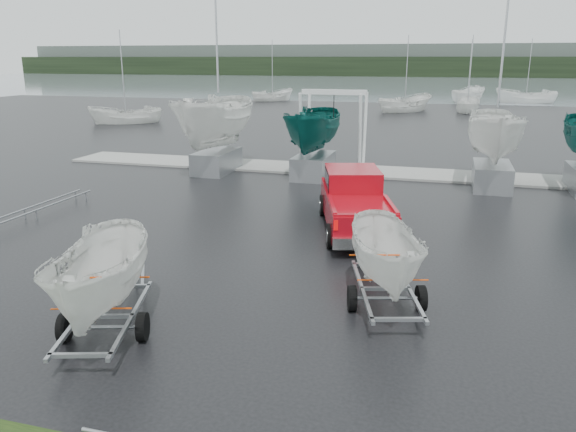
# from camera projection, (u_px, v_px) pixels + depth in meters

# --- Properties ---
(ground_plane) EXTENTS (120.00, 120.00, 0.00)m
(ground_plane) POSITION_uv_depth(u_px,v_px,m) (256.00, 250.00, 17.10)
(ground_plane) COLOR black
(ground_plane) RESTS_ON ground
(lake) EXTENTS (300.00, 300.00, 0.00)m
(lake) POSITION_uv_depth(u_px,v_px,m) (424.00, 88.00, 109.62)
(lake) COLOR slate
(lake) RESTS_ON ground
(dock) EXTENTS (30.00, 3.00, 0.12)m
(dock) POSITION_uv_depth(u_px,v_px,m) (338.00, 170.00, 29.12)
(dock) COLOR #999994
(dock) RESTS_ON ground
(treeline) EXTENTS (300.00, 8.00, 6.00)m
(treeline) POSITION_uv_depth(u_px,v_px,m) (436.00, 67.00, 173.56)
(treeline) COLOR black
(treeline) RESTS_ON ground
(far_hill) EXTENTS (300.00, 6.00, 10.00)m
(far_hill) POSITION_uv_depth(u_px,v_px,m) (437.00, 60.00, 180.41)
(far_hill) COLOR #4C5651
(far_hill) RESTS_ON ground
(pickup_truck) EXTENTS (3.50, 6.13, 1.93)m
(pickup_truck) POSITION_uv_depth(u_px,v_px,m) (354.00, 199.00, 19.13)
(pickup_truck) COLOR #9A0813
(pickup_truck) RESTS_ON ground
(trailer_hitched) EXTENTS (2.13, 3.79, 4.48)m
(trailer_hitched) POSITION_uv_depth(u_px,v_px,m) (390.00, 207.00, 12.58)
(trailer_hitched) COLOR #909398
(trailer_hitched) RESTS_ON ground
(trailer_parked) EXTENTS (2.20, 3.79, 4.83)m
(trailer_parked) POSITION_uv_depth(u_px,v_px,m) (96.00, 216.00, 11.13)
(trailer_parked) COLOR #909398
(trailer_parked) RESTS_ON ground
(boat_hoist) EXTENTS (3.30, 2.18, 4.12)m
(boat_hoist) POSITION_uv_depth(u_px,v_px,m) (334.00, 119.00, 28.48)
(boat_hoist) COLOR silver
(boat_hoist) RESTS_ON ground
(keelboat_0) EXTENTS (2.78, 3.20, 10.96)m
(keelboat_0) POSITION_uv_depth(u_px,v_px,m) (214.00, 84.00, 27.65)
(keelboat_0) COLOR #909398
(keelboat_0) RESTS_ON ground
(keelboat_1) EXTENTS (2.25, 3.20, 7.09)m
(keelboat_1) POSITION_uv_depth(u_px,v_px,m) (314.00, 104.00, 26.73)
(keelboat_1) COLOR #909398
(keelboat_1) RESTS_ON ground
(keelboat_2) EXTENTS (2.38, 3.20, 10.55)m
(keelboat_2) POSITION_uv_depth(u_px,v_px,m) (499.00, 103.00, 24.30)
(keelboat_2) COLOR #909398
(keelboat_2) RESTS_ON ground
(mast_rack_0) EXTENTS (0.56, 6.50, 0.06)m
(mast_rack_0) POSITION_uv_depth(u_px,v_px,m) (30.00, 210.00, 20.32)
(mast_rack_0) COLOR #909398
(mast_rack_0) RESTS_ON ground
(moored_boat_0) EXTENTS (3.39, 3.37, 11.22)m
(moored_boat_0) POSITION_uv_depth(u_px,v_px,m) (126.00, 123.00, 50.22)
(moored_boat_0) COLOR silver
(moored_boat_0) RESTS_ON ground
(moored_boat_1) EXTENTS (4.05, 4.06, 11.78)m
(moored_boat_1) POSITION_uv_depth(u_px,v_px,m) (404.00, 112.00, 61.24)
(moored_boat_1) COLOR silver
(moored_boat_1) RESTS_ON ground
(moored_boat_2) EXTENTS (2.59, 2.65, 11.22)m
(moored_boat_2) POSITION_uv_depth(u_px,v_px,m) (467.00, 112.00, 60.75)
(moored_boat_2) COLOR silver
(moored_boat_2) RESTS_ON ground
(moored_boat_3) EXTENTS (3.07, 3.00, 11.77)m
(moored_boat_3) POSITION_uv_depth(u_px,v_px,m) (525.00, 103.00, 72.88)
(moored_boat_3) COLOR silver
(moored_boat_3) RESTS_ON ground
(moored_boat_4) EXTENTS (3.50, 3.51, 11.26)m
(moored_boat_4) POSITION_uv_depth(u_px,v_px,m) (273.00, 101.00, 76.40)
(moored_boat_4) COLOR silver
(moored_boat_4) RESTS_ON ground
(moored_boat_5) EXTENTS (3.98, 4.03, 12.05)m
(moored_boat_5) POSITION_uv_depth(u_px,v_px,m) (467.00, 102.00, 75.04)
(moored_boat_5) COLOR silver
(moored_boat_5) RESTS_ON ground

